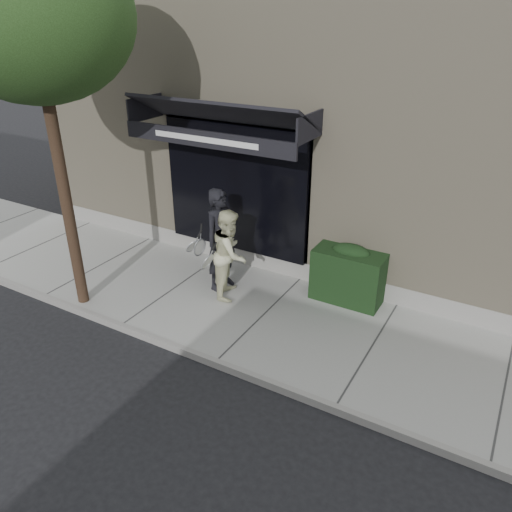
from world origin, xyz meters
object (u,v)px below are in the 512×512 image
Objects in this scene: street_tree at (33,16)px; pedestrian_back at (230,253)px; hedge at (349,274)px; pedestrian_front at (221,240)px.

pedestrian_back is at bearing 35.20° from street_tree.
pedestrian_front reaches higher than hedge.
pedestrian_front is 1.17× the size of pedestrian_back.
street_tree reaches higher than pedestrian_front.
hedge is 6.61m from street_tree.
street_tree is (-4.30, -2.55, 4.32)m from hedge.
pedestrian_front is (1.98, 1.77, -3.85)m from street_tree.
hedge is 2.24m from pedestrian_back.
pedestrian_front is at bearing 41.79° from street_tree.
hedge is at bearing 18.54° from pedestrian_front.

